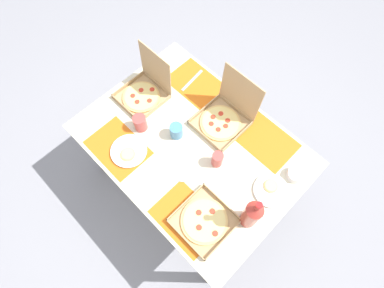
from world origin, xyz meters
name	(u,v)px	position (x,y,z in m)	size (l,w,h in m)	color
ground_plane	(192,182)	(0.00, 0.00, 0.00)	(6.00, 6.00, 0.00)	gray
dining_table	(192,151)	(0.00, 0.00, 0.62)	(1.31, 0.96, 0.73)	#3F3328
placemat_near_left	(118,148)	(-0.30, -0.33, 0.73)	(0.36, 0.26, 0.00)	orange
placemat_near_right	(187,218)	(0.30, -0.33, 0.73)	(0.36, 0.26, 0.00)	orange
placemat_far_left	(196,84)	(-0.30, 0.33, 0.73)	(0.36, 0.26, 0.00)	orange
placemat_far_right	(265,140)	(0.30, 0.33, 0.73)	(0.36, 0.26, 0.00)	orange
pizza_box_center	(145,90)	(-0.46, 0.04, 0.77)	(0.27, 0.29, 0.31)	tan
pizza_box_corner_right	(225,116)	(0.03, 0.26, 0.78)	(0.29, 0.31, 0.32)	tan
pizza_box_edge_far	(204,221)	(0.37, -0.28, 0.74)	(0.29, 0.29, 0.04)	tan
plate_far_right	(271,190)	(0.52, 0.11, 0.74)	(0.20, 0.20, 0.03)	white
plate_middle	(129,151)	(-0.23, -0.30, 0.74)	(0.22, 0.22, 0.03)	white
soda_bottle	(252,214)	(0.53, -0.11, 0.86)	(0.09, 0.09, 0.32)	#B2382D
cup_red	(165,67)	(-0.51, 0.25, 0.77)	(0.06, 0.06, 0.09)	silver
cup_clear_left	(140,123)	(-0.30, -0.14, 0.78)	(0.08, 0.08, 0.11)	#BF4742
cup_clear_right	(217,159)	(0.19, 0.02, 0.78)	(0.07, 0.07, 0.10)	#BF4742
cup_dark	(176,131)	(-0.11, -0.02, 0.77)	(0.08, 0.08, 0.09)	teal
condiment_bowl	(295,174)	(0.56, 0.27, 0.75)	(0.10, 0.10, 0.05)	white
fork_by_near_left	(169,179)	(0.06, -0.25, 0.73)	(0.19, 0.02, 0.01)	#B7B7BC
knife_by_far_right	(192,80)	(-0.33, 0.33, 0.73)	(0.21, 0.02, 0.01)	#B7B7BC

